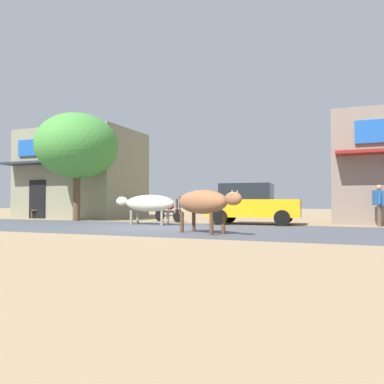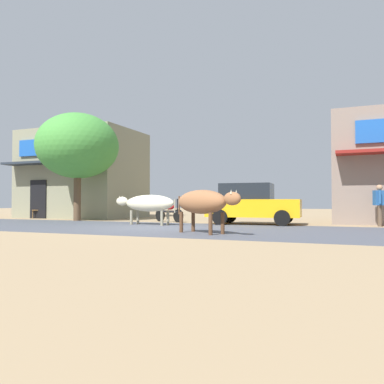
{
  "view_description": "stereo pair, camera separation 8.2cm",
  "coord_description": "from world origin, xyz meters",
  "px_view_note": "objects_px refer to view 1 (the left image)",
  "views": [
    {
      "loc": [
        6.24,
        -11.84,
        0.9
      ],
      "look_at": [
        0.76,
        1.78,
        1.28
      ],
      "focal_mm": 35.83,
      "sensor_mm": 36.0,
      "label": 1
    },
    {
      "loc": [
        6.32,
        -11.81,
        0.9
      ],
      "look_at": [
        0.76,
        1.78,
        1.28
      ],
      "focal_mm": 35.83,
      "sensor_mm": 36.0,
      "label": 2
    }
  ],
  "objects_px": {
    "cafe_chair_near_tree": "(37,209)",
    "cow_near_brown": "(148,204)",
    "roadside_tree": "(77,146)",
    "pedestrian_by_shop": "(379,202)",
    "cow_far_dark": "(204,202)",
    "parked_motorcycle": "(169,212)",
    "parked_hatchback_car": "(251,203)"
  },
  "relations": [
    {
      "from": "cafe_chair_near_tree",
      "to": "cow_near_brown",
      "type": "bearing_deg",
      "value": -19.3
    },
    {
      "from": "roadside_tree",
      "to": "cafe_chair_near_tree",
      "type": "xyz_separation_m",
      "value": [
        -3.77,
        1.36,
        -3.07
      ]
    },
    {
      "from": "cow_near_brown",
      "to": "pedestrian_by_shop",
      "type": "distance_m",
      "value": 8.71
    },
    {
      "from": "cow_far_dark",
      "to": "pedestrian_by_shop",
      "type": "relative_size",
      "value": 1.56
    },
    {
      "from": "cow_near_brown",
      "to": "pedestrian_by_shop",
      "type": "xyz_separation_m",
      "value": [
        8.38,
        2.37,
        0.06
      ]
    },
    {
      "from": "parked_motorcycle",
      "to": "pedestrian_by_shop",
      "type": "relative_size",
      "value": 1.1
    },
    {
      "from": "pedestrian_by_shop",
      "to": "cafe_chair_near_tree",
      "type": "xyz_separation_m",
      "value": [
        -16.89,
        0.61,
        -0.38
      ]
    },
    {
      "from": "pedestrian_by_shop",
      "to": "roadside_tree",
      "type": "bearing_deg",
      "value": -176.75
    },
    {
      "from": "cow_near_brown",
      "to": "cafe_chair_near_tree",
      "type": "distance_m",
      "value": 9.02
    },
    {
      "from": "parked_hatchback_car",
      "to": "parked_motorcycle",
      "type": "xyz_separation_m",
      "value": [
        -3.86,
        0.37,
        -0.38
      ]
    },
    {
      "from": "cow_near_brown",
      "to": "pedestrian_by_shop",
      "type": "height_order",
      "value": "pedestrian_by_shop"
    },
    {
      "from": "parked_motorcycle",
      "to": "cow_far_dark",
      "type": "height_order",
      "value": "cow_far_dark"
    },
    {
      "from": "cafe_chair_near_tree",
      "to": "parked_hatchback_car",
      "type": "bearing_deg",
      "value": -4.94
    },
    {
      "from": "pedestrian_by_shop",
      "to": "parked_motorcycle",
      "type": "bearing_deg",
      "value": -179.5
    },
    {
      "from": "roadside_tree",
      "to": "cow_far_dark",
      "type": "xyz_separation_m",
      "value": [
        8.2,
        -4.66,
        -2.7
      ]
    },
    {
      "from": "cow_near_brown",
      "to": "parked_hatchback_car",
      "type": "bearing_deg",
      "value": 27.5
    },
    {
      "from": "roadside_tree",
      "to": "pedestrian_by_shop",
      "type": "distance_m",
      "value": 13.42
    },
    {
      "from": "parked_motorcycle",
      "to": "pedestrian_by_shop",
      "type": "height_order",
      "value": "pedestrian_by_shop"
    },
    {
      "from": "roadside_tree",
      "to": "parked_hatchback_car",
      "type": "height_order",
      "value": "roadside_tree"
    },
    {
      "from": "parked_hatchback_car",
      "to": "cow_far_dark",
      "type": "distance_m",
      "value": 4.96
    },
    {
      "from": "cow_far_dark",
      "to": "cow_near_brown",
      "type": "bearing_deg",
      "value": 138.78
    },
    {
      "from": "pedestrian_by_shop",
      "to": "cow_far_dark",
      "type": "bearing_deg",
      "value": -132.32
    },
    {
      "from": "parked_hatchback_car",
      "to": "cafe_chair_near_tree",
      "type": "height_order",
      "value": "parked_hatchback_car"
    },
    {
      "from": "roadside_tree",
      "to": "parked_hatchback_car",
      "type": "distance_m",
      "value": 8.88
    },
    {
      "from": "parked_motorcycle",
      "to": "cafe_chair_near_tree",
      "type": "xyz_separation_m",
      "value": [
        -8.35,
        0.68,
        0.05
      ]
    },
    {
      "from": "parked_hatchback_car",
      "to": "parked_motorcycle",
      "type": "distance_m",
      "value": 3.89
    },
    {
      "from": "parked_motorcycle",
      "to": "cafe_chair_near_tree",
      "type": "relative_size",
      "value": 1.84
    },
    {
      "from": "cafe_chair_near_tree",
      "to": "roadside_tree",
      "type": "bearing_deg",
      "value": -19.8
    },
    {
      "from": "cow_near_brown",
      "to": "cafe_chair_near_tree",
      "type": "bearing_deg",
      "value": 160.7
    },
    {
      "from": "cow_near_brown",
      "to": "cow_far_dark",
      "type": "height_order",
      "value": "cow_far_dark"
    },
    {
      "from": "parked_motorcycle",
      "to": "parked_hatchback_car",
      "type": "bearing_deg",
      "value": -5.49
    },
    {
      "from": "pedestrian_by_shop",
      "to": "cafe_chair_near_tree",
      "type": "distance_m",
      "value": 16.91
    }
  ]
}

